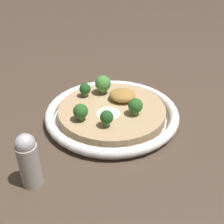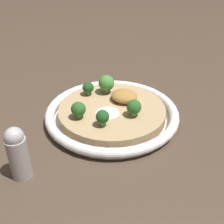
# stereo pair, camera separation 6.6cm
# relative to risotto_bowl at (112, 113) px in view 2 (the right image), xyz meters

# --- Properties ---
(ground_plane) EXTENTS (6.00, 6.00, 0.00)m
(ground_plane) POSITION_rel_risotto_bowl_xyz_m (0.00, 0.00, -0.02)
(ground_plane) COLOR #47382B
(risotto_bowl) EXTENTS (0.32, 0.32, 0.03)m
(risotto_bowl) POSITION_rel_risotto_bowl_xyz_m (0.00, 0.00, 0.00)
(risotto_bowl) COLOR white
(risotto_bowl) RESTS_ON ground_plane
(cheese_sprinkle) EXTENTS (0.06, 0.06, 0.01)m
(cheese_sprinkle) POSITION_rel_risotto_bowl_xyz_m (0.00, 0.02, 0.02)
(cheese_sprinkle) COLOR white
(cheese_sprinkle) RESTS_ON risotto_bowl
(crispy_onion_garnish) EXTENTS (0.06, 0.06, 0.03)m
(crispy_onion_garnish) POSITION_rel_risotto_bowl_xyz_m (-0.01, -0.04, 0.03)
(crispy_onion_garnish) COLOR #A37538
(crispy_onion_garnish) RESTS_ON risotto_bowl
(broccoli_left) EXTENTS (0.03, 0.03, 0.04)m
(broccoli_left) POSITION_rel_risotto_bowl_xyz_m (-0.06, 0.01, 0.04)
(broccoli_left) COLOR #759E4C
(broccoli_left) RESTS_ON risotto_bowl
(broccoli_front_right) EXTENTS (0.03, 0.03, 0.04)m
(broccoli_front_right) POSITION_rel_risotto_bowl_xyz_m (0.08, -0.03, 0.03)
(broccoli_front_right) COLOR #668E47
(broccoli_front_right) RESTS_ON risotto_bowl
(broccoli_back_left) EXTENTS (0.03, 0.03, 0.04)m
(broccoli_back_left) POSITION_rel_risotto_bowl_xyz_m (-0.01, 0.07, 0.04)
(broccoli_back_left) COLOR #668E47
(broccoli_back_left) RESTS_ON risotto_bowl
(broccoli_front) EXTENTS (0.04, 0.04, 0.05)m
(broccoli_front) POSITION_rel_risotto_bowl_xyz_m (0.04, -0.06, 0.04)
(broccoli_front) COLOR #84A856
(broccoli_front) RESTS_ON risotto_bowl
(broccoli_back_right) EXTENTS (0.03, 0.03, 0.04)m
(broccoli_back_right) POSITION_rel_risotto_bowl_xyz_m (0.05, 0.07, 0.04)
(broccoli_back_right) COLOR #668E47
(broccoli_back_right) RESTS_ON risotto_bowl
(pepper_shaker) EXTENTS (0.04, 0.04, 0.11)m
(pepper_shaker) POSITION_rel_risotto_bowl_xyz_m (0.06, 0.24, 0.04)
(pepper_shaker) COLOR #9E9993
(pepper_shaker) RESTS_ON ground_plane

